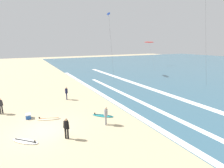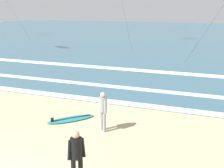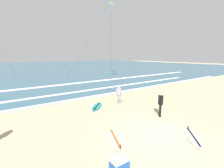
# 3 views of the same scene
# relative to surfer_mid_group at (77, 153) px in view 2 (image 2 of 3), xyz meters

# --- Properties ---
(ocean_surface) EXTENTS (140.00, 90.00, 0.01)m
(ocean_surface) POSITION_rel_surfer_mid_group_xyz_m (-2.15, 51.56, -0.95)
(ocean_surface) COLOR #386075
(ocean_surface) RESTS_ON ground
(wave_foam_shoreline) EXTENTS (53.58, 0.66, 0.01)m
(wave_foam_shoreline) POSITION_rel_surfer_mid_group_xyz_m (-2.61, 6.96, -0.94)
(wave_foam_shoreline) COLOR white
(wave_foam_shoreline) RESTS_ON ocean_surface
(wave_foam_mid_break) EXTENTS (36.98, 0.65, 0.01)m
(wave_foam_mid_break) POSITION_rel_surfer_mid_group_xyz_m (-0.49, 9.75, -0.94)
(wave_foam_mid_break) COLOR white
(wave_foam_mid_break) RESTS_ON ocean_surface
(wave_foam_outer_break) EXTENTS (58.64, 1.02, 0.01)m
(wave_foam_outer_break) POSITION_rel_surfer_mid_group_xyz_m (-2.29, 14.90, -0.94)
(wave_foam_outer_break) COLOR white
(wave_foam_outer_break) RESTS_ON ocean_surface
(surfer_mid_group) EXTENTS (0.43, 0.41, 1.60)m
(surfer_mid_group) POSITION_rel_surfer_mid_group_xyz_m (0.00, 0.00, 0.00)
(surfer_mid_group) COLOR black
(surfer_mid_group) RESTS_ON ground
(surfer_left_far) EXTENTS (0.46, 0.37, 1.60)m
(surfer_left_far) POSITION_rel_surfer_mid_group_xyz_m (-0.69, 3.51, 0.00)
(surfer_left_far) COLOR gray
(surfer_left_far) RESTS_ON ground
(surfboard_near_water) EXTENTS (1.87, 1.94, 0.25)m
(surfboard_near_water) POSITION_rel_surfer_mid_group_xyz_m (-2.44, 4.03, -0.91)
(surfboard_near_water) COLOR teal
(surfboard_near_water) RESTS_ON ground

